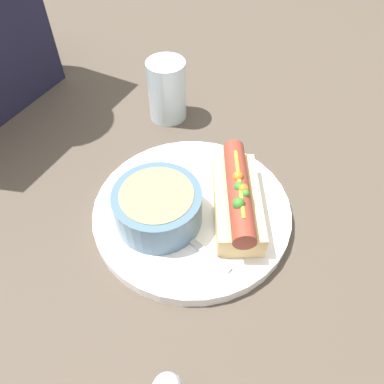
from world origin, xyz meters
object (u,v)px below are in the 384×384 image
at_px(soup_bowl, 158,206).
at_px(spoon, 162,217).
at_px(hot_dog, 237,199).
at_px(drinking_glass, 167,90).

bearing_deg(soup_bowl, spoon, -69.52).
xyz_separation_m(soup_bowl, spoon, (0.00, -0.00, -0.02)).
height_order(hot_dog, spoon, hot_dog).
distance_m(hot_dog, drinking_glass, 0.25).
bearing_deg(soup_bowl, drinking_glass, 26.95).
relative_size(spoon, drinking_glass, 1.52).
xyz_separation_m(soup_bowl, drinking_glass, (0.22, 0.11, 0.01)).
xyz_separation_m(spoon, drinking_glass, (0.22, 0.12, 0.03)).
bearing_deg(drinking_glass, soup_bowl, -153.05).
relative_size(hot_dog, soup_bowl, 1.38).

